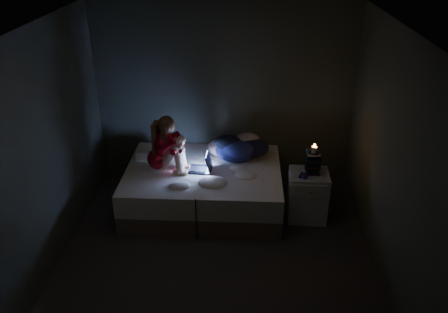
# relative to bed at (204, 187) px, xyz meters

# --- Properties ---
(floor) EXTENTS (3.60, 3.80, 0.02)m
(floor) POSITION_rel_bed_xyz_m (0.23, -1.10, -0.29)
(floor) COLOR black
(floor) RESTS_ON ground
(ceiling) EXTENTS (3.60, 3.80, 0.02)m
(ceiling) POSITION_rel_bed_xyz_m (0.23, -1.10, 2.33)
(ceiling) COLOR silver
(ceiling) RESTS_ON ground
(wall_back) EXTENTS (3.60, 0.02, 2.60)m
(wall_back) POSITION_rel_bed_xyz_m (0.23, 0.81, 1.02)
(wall_back) COLOR #34392C
(wall_back) RESTS_ON ground
(wall_front) EXTENTS (3.60, 0.02, 2.60)m
(wall_front) POSITION_rel_bed_xyz_m (0.23, -3.01, 1.02)
(wall_front) COLOR #34392C
(wall_front) RESTS_ON ground
(wall_left) EXTENTS (0.02, 3.80, 2.60)m
(wall_left) POSITION_rel_bed_xyz_m (-1.58, -1.10, 1.02)
(wall_left) COLOR #34392C
(wall_left) RESTS_ON ground
(wall_right) EXTENTS (0.02, 3.80, 2.60)m
(wall_right) POSITION_rel_bed_xyz_m (2.04, -1.10, 1.02)
(wall_right) COLOR #34392C
(wall_right) RESTS_ON ground
(bed) EXTENTS (2.04, 1.53, 0.56)m
(bed) POSITION_rel_bed_xyz_m (0.00, 0.00, 0.00)
(bed) COLOR beige
(bed) RESTS_ON ground
(pillow) EXTENTS (0.44, 0.31, 0.13)m
(pillow) POSITION_rel_bed_xyz_m (-0.72, 0.32, 0.34)
(pillow) COLOR silver
(pillow) RESTS_ON bed
(woman) EXTENTS (0.50, 0.35, 0.77)m
(woman) POSITION_rel_bed_xyz_m (-0.57, -0.06, 0.67)
(woman) COLOR maroon
(woman) RESTS_ON bed
(laptop) EXTENTS (0.37, 0.27, 0.26)m
(laptop) POSITION_rel_bed_xyz_m (-0.08, -0.05, 0.41)
(laptop) COLOR black
(laptop) RESTS_ON bed
(clothes_pile) EXTENTS (0.64, 0.53, 0.36)m
(clothes_pile) POSITION_rel_bed_xyz_m (0.42, 0.32, 0.46)
(clothes_pile) COLOR navy
(clothes_pile) RESTS_ON bed
(nightstand) EXTENTS (0.50, 0.45, 0.65)m
(nightstand) POSITION_rel_bed_xyz_m (1.36, -0.22, 0.05)
(nightstand) COLOR beige
(nightstand) RESTS_ON ground
(book_stack) EXTENTS (0.19, 0.25, 0.27)m
(book_stack) POSITION_rel_bed_xyz_m (1.39, -0.20, 0.51)
(book_stack) COLOR black
(book_stack) RESTS_ON nightstand
(candle) EXTENTS (0.07, 0.07, 0.08)m
(candle) POSITION_rel_bed_xyz_m (1.39, -0.20, 0.68)
(candle) COLOR beige
(candle) RESTS_ON book_stack
(phone) EXTENTS (0.11, 0.15, 0.01)m
(phone) POSITION_rel_bed_xyz_m (1.27, -0.29, 0.38)
(phone) COLOR black
(phone) RESTS_ON nightstand
(blue_orb) EXTENTS (0.08, 0.08, 0.08)m
(blue_orb) POSITION_rel_bed_xyz_m (1.29, -0.36, 0.41)
(blue_orb) COLOR navy
(blue_orb) RESTS_ON nightstand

